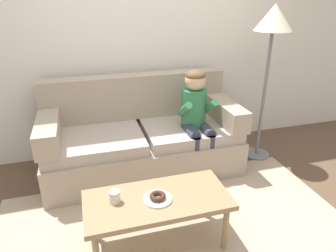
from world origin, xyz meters
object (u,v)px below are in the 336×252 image
(mug, at_px, (115,197))
(toy_controller, at_px, (115,227))
(person_child, at_px, (196,113))
(donut, at_px, (158,196))
(floor_lamp, at_px, (272,31))
(couch, at_px, (142,139))
(coffee_table, at_px, (157,203))

(mug, relative_size, toy_controller, 0.40)
(mug, height_order, toy_controller, mug)
(person_child, bearing_deg, donut, -124.31)
(donut, relative_size, toy_controller, 0.53)
(person_child, height_order, mug, person_child)
(person_child, height_order, floor_lamp, floor_lamp)
(toy_controller, bearing_deg, mug, -94.28)
(couch, height_order, floor_lamp, floor_lamp)
(mug, distance_m, toy_controller, 0.50)
(couch, bearing_deg, person_child, -21.61)
(person_child, bearing_deg, toy_controller, -144.26)
(coffee_table, xyz_separation_m, toy_controller, (-0.31, 0.25, -0.36))
(couch, relative_size, mug, 22.36)
(coffee_table, distance_m, mug, 0.32)
(person_child, relative_size, floor_lamp, 0.65)
(couch, height_order, coffee_table, couch)
(mug, bearing_deg, person_child, 43.38)
(mug, bearing_deg, toy_controller, 91.58)
(toy_controller, bearing_deg, donut, -47.84)
(floor_lamp, bearing_deg, couch, 174.92)
(mug, bearing_deg, donut, -11.67)
(coffee_table, xyz_separation_m, donut, (-0.00, -0.02, 0.08))
(donut, height_order, mug, mug)
(coffee_table, bearing_deg, person_child, 55.22)
(coffee_table, distance_m, donut, 0.08)
(couch, bearing_deg, floor_lamp, -5.08)
(couch, bearing_deg, donut, -96.05)
(person_child, height_order, donut, person_child)
(couch, distance_m, donut, 1.19)
(person_child, bearing_deg, coffee_table, -124.78)
(floor_lamp, bearing_deg, donut, -144.67)
(coffee_table, bearing_deg, floor_lamp, 34.84)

